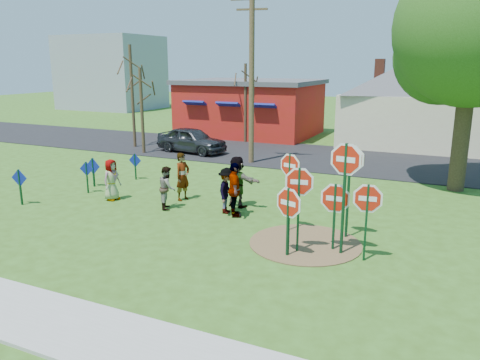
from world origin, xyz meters
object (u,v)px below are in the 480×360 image
object	(u,v)px
stop_sign_b	(290,173)
suv	(192,140)
person_b	(183,177)
leafy_tree	(477,37)
utility_pole	(252,74)
person_a	(112,180)
stop_sign_d	(350,167)
stop_sign_c	(345,173)
stop_sign_a	(289,208)

from	to	relation	value
stop_sign_b	suv	bearing A→B (deg)	150.81
person_b	leafy_tree	size ratio (longest dim) A/B	0.19
utility_pole	person_a	bearing A→B (deg)	-103.79
utility_pole	stop_sign_d	bearing A→B (deg)	-51.65
stop_sign_b	suv	distance (m)	13.69
stop_sign_c	stop_sign_d	xyz separation A→B (m)	(-0.15, 1.29, -0.12)
suv	leafy_tree	bearing A→B (deg)	-91.67
person_b	utility_pole	xyz separation A→B (m)	(-0.37, 7.27, 3.62)
stop_sign_d	leafy_tree	bearing A→B (deg)	73.85
stop_sign_a	stop_sign_b	xyz separation A→B (m)	(-0.62, 1.86, 0.49)
person_b	suv	size ratio (longest dim) A/B	0.43
stop_sign_d	stop_sign_b	bearing A→B (deg)	-167.97
person_b	leafy_tree	world-z (taller)	leafy_tree
stop_sign_a	stop_sign_d	size ratio (longest dim) A/B	0.69
suv	stop_sign_a	bearing A→B (deg)	-131.39
leafy_tree	suv	bearing A→B (deg)	169.81
person_b	stop_sign_d	bearing A→B (deg)	-88.68
stop_sign_b	stop_sign_d	size ratio (longest dim) A/B	0.87
stop_sign_d	person_b	bearing A→B (deg)	174.55
person_a	person_b	xyz separation A→B (m)	(2.43, 1.13, 0.12)
stop_sign_b	stop_sign_c	world-z (taller)	stop_sign_c
stop_sign_a	suv	size ratio (longest dim) A/B	0.48
person_a	person_b	bearing A→B (deg)	-59.14
stop_sign_d	person_b	world-z (taller)	stop_sign_d
stop_sign_a	stop_sign_c	xyz separation A→B (m)	(1.27, 0.74, 0.90)
person_b	utility_pole	size ratio (longest dim) A/B	0.21
suv	stop_sign_b	bearing A→B (deg)	-128.34
stop_sign_b	stop_sign_c	xyz separation A→B (m)	(1.89, -1.12, 0.41)
stop_sign_a	stop_sign_b	world-z (taller)	stop_sign_b
person_a	person_b	world-z (taller)	person_b
stop_sign_d	person_a	bearing A→B (deg)	-175.08
stop_sign_a	utility_pole	xyz separation A→B (m)	(-5.71, 10.66, 3.17)
person_a	suv	size ratio (longest dim) A/B	0.37
stop_sign_a	leafy_tree	distance (m)	11.17
person_a	suv	bearing A→B (deg)	18.83
stop_sign_c	leafy_tree	world-z (taller)	leafy_tree
utility_pole	leafy_tree	distance (m)	10.05
stop_sign_c	person_a	world-z (taller)	stop_sign_c
stop_sign_a	person_a	xyz separation A→B (m)	(-7.77, 2.26, -0.57)
stop_sign_a	leafy_tree	bearing A→B (deg)	86.09
stop_sign_a	utility_pole	bearing A→B (deg)	138.29
stop_sign_d	stop_sign_a	bearing A→B (deg)	-112.50
stop_sign_c	person_a	size ratio (longest dim) A/B	2.04
stop_sign_d	suv	world-z (taller)	stop_sign_d
stop_sign_a	stop_sign_b	size ratio (longest dim) A/B	0.80
stop_sign_d	utility_pole	bearing A→B (deg)	134.79
suv	utility_pole	distance (m)	5.79
stop_sign_b	person_b	xyz separation A→B (m)	(-4.73, 1.53, -0.94)
person_b	utility_pole	world-z (taller)	utility_pole
stop_sign_b	leafy_tree	xyz separation A→B (m)	(4.76, 7.43, 4.14)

